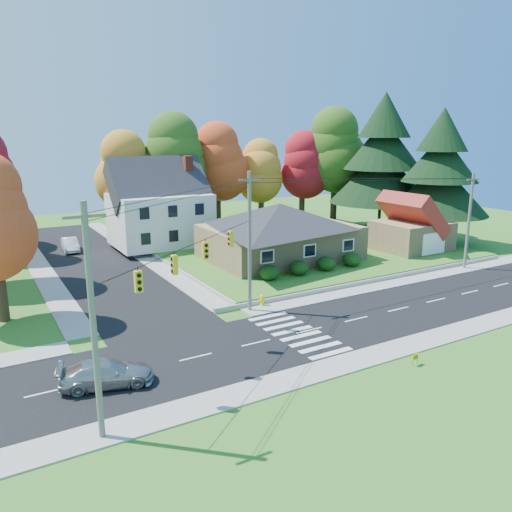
{
  "coord_description": "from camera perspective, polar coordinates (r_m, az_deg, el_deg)",
  "views": [
    {
      "loc": [
        -18.25,
        -24.48,
        12.39
      ],
      "look_at": [
        0.65,
        8.0,
        3.23
      ],
      "focal_mm": 35.0,
      "sensor_mm": 36.0,
      "label": 1
    }
  ],
  "objects": [
    {
      "name": "road_cross",
      "position": [
        52.97,
        -18.18,
        -0.51
      ],
      "size": [
        8.0,
        44.0,
        0.02
      ],
      "primitive_type": "cube",
      "color": "black",
      "rests_on": "ground"
    },
    {
      "name": "sidewalk_south",
      "position": [
        29.4,
        11.97,
        -11.45
      ],
      "size": [
        90.0,
        2.0,
        0.08
      ],
      "primitive_type": "cube",
      "color": "#9C9A90",
      "rests_on": "ground"
    },
    {
      "name": "yard_sign",
      "position": [
        29.36,
        17.75,
        -10.97
      ],
      "size": [
        0.51,
        0.13,
        0.65
      ],
      "color": "black",
      "rests_on": "ground"
    },
    {
      "name": "silver_sedan",
      "position": [
        26.86,
        -16.73,
        -12.72
      ],
      "size": [
        4.98,
        2.99,
        1.35
      ],
      "primitive_type": "imported",
      "rotation": [
        0.0,
        0.0,
        1.32
      ],
      "color": "#ADADAD",
      "rests_on": "road_main"
    },
    {
      "name": "lawn",
      "position": [
        56.49,
        4.2,
        1.26
      ],
      "size": [
        30.0,
        30.0,
        0.5
      ],
      "primitive_type": "cube",
      "color": "#3D7923",
      "rests_on": "ground"
    },
    {
      "name": "tree_lot_5",
      "position": [
        70.21,
        9.08,
        11.8
      ],
      "size": [
        8.4,
        8.4,
        15.64
      ],
      "color": "#3F2A19",
      "rests_on": "lawn"
    },
    {
      "name": "tree_lot_1",
      "position": [
        61.69,
        -9.2,
        10.95
      ],
      "size": [
        7.84,
        7.84,
        14.6
      ],
      "color": "#3F2A19",
      "rests_on": "lawn"
    },
    {
      "name": "white_car",
      "position": [
        57.94,
        -20.47,
        1.23
      ],
      "size": [
        1.78,
        4.44,
        1.44
      ],
      "primitive_type": "imported",
      "rotation": [
        0.0,
        0.0,
        -0.06
      ],
      "color": "silver",
      "rests_on": "road_cross"
    },
    {
      "name": "fire_hydrant",
      "position": [
        37.09,
        0.7,
        -5.11
      ],
      "size": [
        0.51,
        0.4,
        0.89
      ],
      "color": "#F8E203",
      "rests_on": "ground"
    },
    {
      "name": "tree_lot_2",
      "position": [
        65.03,
        -4.48,
        10.64
      ],
      "size": [
        7.28,
        7.28,
        13.56
      ],
      "color": "#3F2A19",
      "rests_on": "lawn"
    },
    {
      "name": "tree_lot_0",
      "position": [
        60.83,
        -14.84,
        9.41
      ],
      "size": [
        6.72,
        6.72,
        12.51
      ],
      "color": "#3F2A19",
      "rests_on": "lawn"
    },
    {
      "name": "ranch_house",
      "position": [
        49.1,
        2.72,
        2.98
      ],
      "size": [
        14.6,
        10.6,
        5.4
      ],
      "color": "tan",
      "rests_on": "lawn"
    },
    {
      "name": "colonial_house",
      "position": [
        56.12,
        -10.92,
        5.46
      ],
      "size": [
        10.4,
        8.4,
        9.6
      ],
      "color": "silver",
      "rests_on": "lawn"
    },
    {
      "name": "tree_lot_4",
      "position": [
        69.47,
        5.36,
        10.28
      ],
      "size": [
        6.72,
        6.72,
        12.51
      ],
      "color": "#3F2A19",
      "rests_on": "lawn"
    },
    {
      "name": "sidewalk_north",
      "position": [
        36.8,
        1.48,
        -5.91
      ],
      "size": [
        90.0,
        2.0,
        0.08
      ],
      "primitive_type": "cube",
      "color": "#9C9A90",
      "rests_on": "ground"
    },
    {
      "name": "garage",
      "position": [
        55.14,
        17.38,
        3.11
      ],
      "size": [
        7.3,
        6.3,
        4.6
      ],
      "color": "tan",
      "rests_on": "lawn"
    },
    {
      "name": "hedge_row",
      "position": [
        44.32,
        6.5,
        -1.09
      ],
      "size": [
        10.7,
        1.7,
        1.27
      ],
      "color": "#163A10",
      "rests_on": "lawn"
    },
    {
      "name": "tree_lot_3",
      "position": [
        67.07,
        0.6,
        9.65
      ],
      "size": [
        6.16,
        6.16,
        11.47
      ],
      "color": "#3F2A19",
      "rests_on": "lawn"
    },
    {
      "name": "ground",
      "position": [
        32.95,
        6.1,
        -8.47
      ],
      "size": [
        120.0,
        120.0,
        0.0
      ],
      "primitive_type": "plane",
      "color": "#3D7923"
    },
    {
      "name": "traffic_infrastructure",
      "position": [
        32.36,
        4.7,
        0.73
      ],
      "size": [
        38.1,
        10.66,
        10.0
      ],
      "color": "#666059",
      "rests_on": "ground"
    },
    {
      "name": "road_main",
      "position": [
        32.94,
        6.1,
        -8.45
      ],
      "size": [
        90.0,
        8.0,
        0.02
      ],
      "primitive_type": "cube",
      "color": "black",
      "rests_on": "ground"
    },
    {
      "name": "conifer_east_a",
      "position": [
        64.93,
        14.27,
        10.64
      ],
      "size": [
        12.8,
        12.8,
        16.96
      ],
      "color": "#3F2A19",
      "rests_on": "lawn"
    },
    {
      "name": "conifer_east_b",
      "position": [
        60.3,
        20.26,
        8.96
      ],
      "size": [
        11.2,
        11.2,
        14.84
      ],
      "color": "#3F2A19",
      "rests_on": "lawn"
    }
  ]
}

